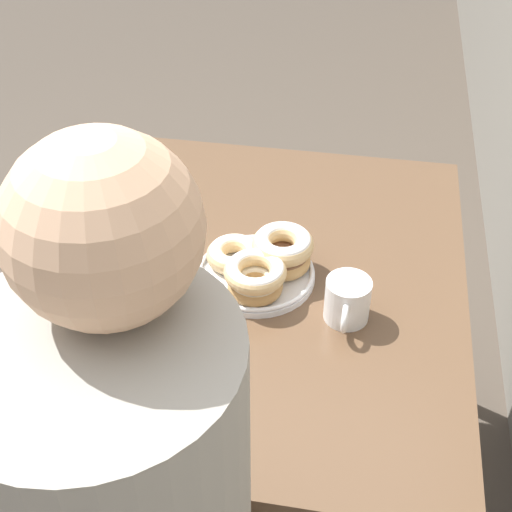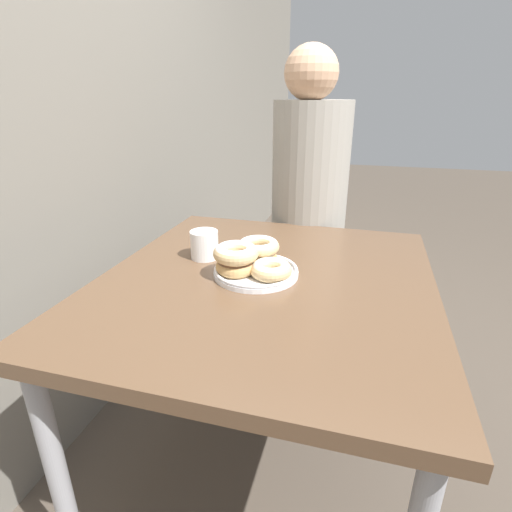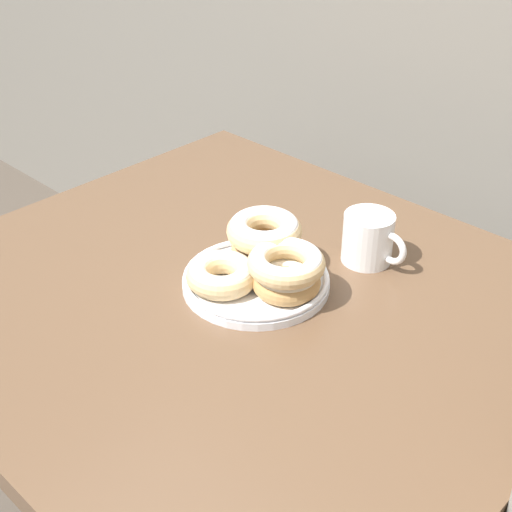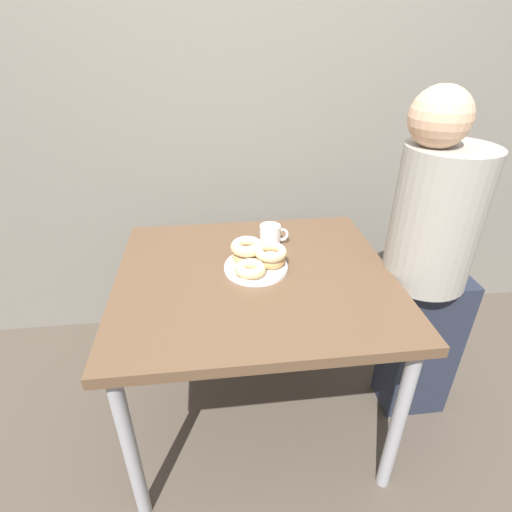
# 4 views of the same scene
# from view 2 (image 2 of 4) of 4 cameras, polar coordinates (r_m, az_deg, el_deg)

# --- Properties ---
(ground_plane) EXTENTS (14.00, 14.00, 0.00)m
(ground_plane) POSITION_cam_2_polar(r_m,az_deg,el_deg) (1.62, 15.10, -29.81)
(ground_plane) COLOR #4C4238
(wall_back) EXTENTS (8.00, 0.05, 2.60)m
(wall_back) POSITION_cam_2_polar(r_m,az_deg,el_deg) (1.45, -31.89, 20.65)
(wall_back) COLOR slate
(wall_back) RESTS_ON ground_plane
(dining_table) EXTENTS (1.05, 0.94, 0.77)m
(dining_table) POSITION_cam_2_polar(r_m,az_deg,el_deg) (1.20, 1.41, -6.49)
(dining_table) COLOR brown
(dining_table) RESTS_ON ground_plane
(donut_plate) EXTENTS (0.26, 0.28, 0.10)m
(donut_plate) POSITION_cam_2_polar(r_m,az_deg,el_deg) (1.16, -0.53, -0.66)
(donut_plate) COLOR white
(donut_plate) RESTS_ON dining_table
(coffee_mug) EXTENTS (0.13, 0.09, 0.09)m
(coffee_mug) POSITION_cam_2_polar(r_m,az_deg,el_deg) (1.30, -7.33, 1.72)
(coffee_mug) COLOR white
(coffee_mug) RESTS_ON dining_table
(person_figure) EXTENTS (0.38, 0.32, 1.44)m
(person_figure) POSITION_cam_2_polar(r_m,az_deg,el_deg) (1.80, 7.62, 6.01)
(person_figure) COLOR #232838
(person_figure) RESTS_ON ground_plane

